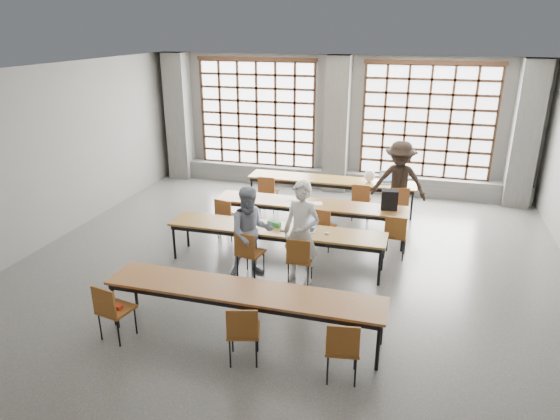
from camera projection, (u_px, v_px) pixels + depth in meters
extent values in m
plane|color=#4D4C4A|center=(283.00, 277.00, 8.84)|extent=(11.00, 11.00, 0.00)
plane|color=silver|center=(284.00, 74.00, 7.62)|extent=(11.00, 11.00, 0.00)
plane|color=slate|center=(339.00, 123.00, 13.19)|extent=(10.00, 0.00, 10.00)
plane|color=slate|center=(31.00, 162.00, 9.50)|extent=(0.00, 11.00, 11.00)
cube|color=#555553|center=(179.00, 117.00, 14.08)|extent=(0.60, 0.55, 3.50)
cube|color=#555553|center=(337.00, 125.00, 12.93)|extent=(0.60, 0.55, 3.50)
cube|color=#555553|center=(525.00, 135.00, 11.79)|extent=(0.60, 0.55, 3.50)
cube|color=white|center=(258.00, 114.00, 13.69)|extent=(3.20, 0.02, 2.80)
cube|color=black|center=(257.00, 114.00, 13.62)|extent=(3.20, 0.05, 2.80)
cube|color=black|center=(258.00, 166.00, 14.12)|extent=(3.32, 0.07, 0.10)
cube|color=black|center=(256.00, 59.00, 13.11)|extent=(3.32, 0.07, 0.10)
cube|color=white|center=(427.00, 122.00, 12.54)|extent=(3.20, 0.02, 2.80)
cube|color=black|center=(427.00, 123.00, 12.47)|extent=(3.20, 0.05, 2.80)
cube|color=black|center=(422.00, 178.00, 12.98)|extent=(3.32, 0.07, 0.10)
cube|color=black|center=(434.00, 62.00, 11.96)|extent=(3.32, 0.07, 0.10)
cube|color=#555553|center=(335.00, 180.00, 13.53)|extent=(9.80, 0.35, 0.50)
cube|color=brown|center=(331.00, 180.00, 11.94)|extent=(4.00, 0.70, 0.04)
cube|color=black|center=(331.00, 182.00, 11.96)|extent=(3.90, 0.64, 0.08)
cylinder|color=black|center=(252.00, 191.00, 12.30)|extent=(0.05, 0.05, 0.69)
cylinder|color=black|center=(259.00, 184.00, 12.82)|extent=(0.05, 0.05, 0.69)
cylinder|color=black|center=(412.00, 206.00, 11.32)|extent=(0.05, 0.05, 0.69)
cylinder|color=black|center=(413.00, 198.00, 11.84)|extent=(0.05, 0.05, 0.69)
cube|color=brown|center=(310.00, 204.00, 10.35)|extent=(4.00, 0.70, 0.04)
cube|color=black|center=(310.00, 206.00, 10.38)|extent=(3.90, 0.64, 0.08)
cylinder|color=black|center=(220.00, 216.00, 10.71)|extent=(0.05, 0.05, 0.69)
cylinder|color=black|center=(229.00, 207.00, 11.23)|extent=(0.05, 0.05, 0.69)
cylinder|color=black|center=(403.00, 235.00, 9.73)|extent=(0.05, 0.05, 0.69)
cylinder|color=black|center=(404.00, 224.00, 10.25)|extent=(0.05, 0.05, 0.69)
cube|color=brown|center=(276.00, 229.00, 9.08)|extent=(4.00, 0.70, 0.04)
cube|color=black|center=(276.00, 232.00, 9.10)|extent=(3.90, 0.64, 0.08)
cylinder|color=black|center=(174.00, 242.00, 9.43)|extent=(0.05, 0.05, 0.69)
cylinder|color=black|center=(188.00, 230.00, 9.95)|extent=(0.05, 0.05, 0.69)
cylinder|color=black|center=(379.00, 267.00, 8.45)|extent=(0.05, 0.05, 0.69)
cylinder|color=black|center=(382.00, 253.00, 8.98)|extent=(0.05, 0.05, 0.69)
cube|color=brown|center=(243.00, 291.00, 6.98)|extent=(4.00, 0.70, 0.04)
cube|color=black|center=(243.00, 295.00, 7.00)|extent=(3.90, 0.64, 0.08)
cylinder|color=black|center=(114.00, 304.00, 7.33)|extent=(0.05, 0.05, 0.69)
cylinder|color=black|center=(135.00, 286.00, 7.85)|extent=(0.05, 0.05, 0.69)
cylinder|color=black|center=(378.00, 347.00, 6.35)|extent=(0.05, 0.05, 0.69)
cylinder|color=black|center=(382.00, 323.00, 6.88)|extent=(0.05, 0.05, 0.69)
cube|color=brown|center=(269.00, 192.00, 11.89)|extent=(0.42, 0.42, 0.04)
cube|color=brown|center=(266.00, 185.00, 11.63)|extent=(0.40, 0.03, 0.40)
cylinder|color=black|center=(269.00, 201.00, 11.97)|extent=(0.02, 0.02, 0.45)
cube|color=maroon|center=(361.00, 200.00, 11.33)|extent=(0.43, 0.43, 0.04)
cube|color=maroon|center=(361.00, 194.00, 11.07)|extent=(0.40, 0.04, 0.40)
cylinder|color=black|center=(361.00, 210.00, 11.41)|extent=(0.02, 0.02, 0.45)
cube|color=brown|center=(397.00, 204.00, 11.13)|extent=(0.53, 0.53, 0.04)
cube|color=brown|center=(400.00, 197.00, 10.86)|extent=(0.39, 0.15, 0.40)
cylinder|color=black|center=(396.00, 213.00, 11.21)|extent=(0.02, 0.02, 0.45)
cube|color=brown|center=(229.00, 217.00, 10.36)|extent=(0.51, 0.51, 0.04)
cube|color=brown|center=(223.00, 210.00, 10.11)|extent=(0.40, 0.12, 0.40)
cylinder|color=black|center=(229.00, 227.00, 10.43)|extent=(0.02, 0.02, 0.45)
cube|color=brown|center=(324.00, 227.00, 9.85)|extent=(0.48, 0.48, 0.04)
cube|color=brown|center=(320.00, 220.00, 9.60)|extent=(0.40, 0.09, 0.40)
cylinder|color=black|center=(323.00, 237.00, 9.93)|extent=(0.02, 0.02, 0.45)
cube|color=brown|center=(396.00, 235.00, 9.49)|extent=(0.45, 0.45, 0.04)
cube|color=brown|center=(396.00, 227.00, 9.23)|extent=(0.40, 0.06, 0.40)
cylinder|color=black|center=(395.00, 245.00, 9.57)|extent=(0.02, 0.02, 0.45)
cube|color=brown|center=(251.00, 253.00, 8.75)|extent=(0.49, 0.49, 0.04)
cube|color=brown|center=(244.00, 245.00, 8.50)|extent=(0.40, 0.11, 0.40)
cylinder|color=black|center=(251.00, 264.00, 8.83)|extent=(0.02, 0.02, 0.45)
cube|color=brown|center=(300.00, 259.00, 8.52)|extent=(0.43, 0.43, 0.04)
cube|color=brown|center=(298.00, 251.00, 8.26)|extent=(0.40, 0.04, 0.40)
cylinder|color=black|center=(300.00, 270.00, 8.60)|extent=(0.02, 0.02, 0.45)
cube|color=brown|center=(116.00, 309.00, 7.00)|extent=(0.49, 0.49, 0.04)
cube|color=brown|center=(104.00, 302.00, 6.76)|extent=(0.40, 0.11, 0.40)
cylinder|color=black|center=(118.00, 323.00, 7.08)|extent=(0.02, 0.02, 0.45)
cube|color=brown|center=(244.00, 331.00, 6.52)|extent=(0.52, 0.52, 0.04)
cube|color=brown|center=(242.00, 324.00, 6.25)|extent=(0.39, 0.14, 0.40)
cylinder|color=black|center=(244.00, 345.00, 6.60)|extent=(0.02, 0.02, 0.45)
cube|color=brown|center=(342.00, 347.00, 6.19)|extent=(0.48, 0.48, 0.04)
cube|color=brown|center=(343.00, 341.00, 5.92)|extent=(0.40, 0.09, 0.40)
cylinder|color=black|center=(342.00, 362.00, 6.27)|extent=(0.02, 0.02, 0.45)
imported|color=silver|center=(301.00, 233.00, 8.40)|extent=(0.76, 0.60, 1.82)
imported|color=navy|center=(251.00, 232.00, 8.66)|extent=(0.99, 0.91, 1.64)
imported|color=black|center=(399.00, 183.00, 11.01)|extent=(1.26, 0.81, 1.86)
cube|color=#BABABF|center=(306.00, 230.00, 8.97)|extent=(0.36, 0.26, 0.02)
cube|color=black|center=(306.00, 229.00, 8.96)|extent=(0.30, 0.18, 0.00)
cube|color=#BABABF|center=(307.00, 221.00, 9.06)|extent=(0.36, 0.07, 0.26)
cube|color=#85AFE6|center=(307.00, 222.00, 9.05)|extent=(0.31, 0.05, 0.21)
cube|color=#B2B1B6|center=(389.00, 183.00, 11.63)|extent=(0.44, 0.39, 0.02)
cube|color=black|center=(389.00, 182.00, 11.62)|extent=(0.35, 0.29, 0.00)
cube|color=#B2B1B6|center=(387.00, 176.00, 11.72)|extent=(0.36, 0.21, 0.26)
cube|color=#8EBCF6|center=(387.00, 177.00, 11.72)|extent=(0.30, 0.17, 0.21)
ellipsoid|color=silver|center=(327.00, 233.00, 8.80)|extent=(0.10, 0.07, 0.04)
cube|color=green|center=(274.00, 224.00, 9.14)|extent=(0.27, 0.17, 0.09)
cube|color=black|center=(284.00, 231.00, 8.93)|extent=(0.13, 0.06, 0.01)
cube|color=white|center=(283.00, 199.00, 10.54)|extent=(0.35, 0.30, 0.00)
cube|color=white|center=(296.00, 202.00, 10.38)|extent=(0.33, 0.25, 0.00)
cube|color=white|center=(315.00, 203.00, 10.32)|extent=(0.35, 0.29, 0.00)
cube|color=black|center=(389.00, 200.00, 9.92)|extent=(0.34, 0.24, 0.40)
ellipsoid|color=white|center=(370.00, 176.00, 11.70)|extent=(0.32, 0.29, 0.29)
cube|color=#B83216|center=(116.00, 306.00, 6.99)|extent=(0.21, 0.12, 0.06)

